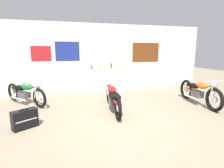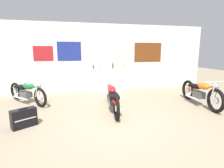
# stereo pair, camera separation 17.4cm
# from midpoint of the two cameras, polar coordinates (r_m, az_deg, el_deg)

# --- Properties ---
(ground_plane) EXTENTS (24.00, 24.00, 0.00)m
(ground_plane) POSITION_cam_midpoint_polar(r_m,az_deg,el_deg) (4.29, 1.15, -12.66)
(ground_plane) COLOR gray
(wall_back) EXTENTS (10.00, 0.07, 2.80)m
(wall_back) POSITION_cam_midpoint_polar(r_m,az_deg,el_deg) (7.38, -6.59, 8.39)
(wall_back) COLOR silver
(wall_back) RESTS_ON ground_plane
(sill_counter) EXTENTS (1.80, 0.28, 0.97)m
(sill_counter) POSITION_cam_midpoint_polar(r_m,az_deg,el_deg) (7.38, -2.63, 1.31)
(sill_counter) COLOR silver
(sill_counter) RESTS_ON ground_plane
(bottle_leftmost) EXTENTS (0.06, 0.06, 0.20)m
(bottle_leftmost) POSITION_cam_midpoint_polar(r_m,az_deg,el_deg) (7.21, -7.32, 5.61)
(bottle_leftmost) COLOR #5B3814
(bottle_leftmost) RESTS_ON sill_counter
(bottle_left_center) EXTENTS (0.07, 0.07, 0.17)m
(bottle_left_center) POSITION_cam_midpoint_polar(r_m,az_deg,el_deg) (7.24, -4.76, 5.56)
(bottle_left_center) COLOR gold
(bottle_left_center) RESTS_ON sill_counter
(bottle_center) EXTENTS (0.06, 0.06, 0.28)m
(bottle_center) POSITION_cam_midpoint_polar(r_m,az_deg,el_deg) (7.33, -0.93, 6.07)
(bottle_center) COLOR #5B3814
(bottle_center) RESTS_ON sill_counter
(bottle_right_center) EXTENTS (0.06, 0.06, 0.18)m
(bottle_right_center) POSITION_cam_midpoint_polar(r_m,az_deg,el_deg) (7.54, 2.65, 5.86)
(bottle_right_center) COLOR gold
(bottle_right_center) RESTS_ON sill_counter
(motorcycle_red) EXTENTS (0.64, 2.09, 0.77)m
(motorcycle_red) POSITION_cam_midpoint_polar(r_m,az_deg,el_deg) (5.05, -0.70, -4.32)
(motorcycle_red) COLOR black
(motorcycle_red) RESTS_ON ground_plane
(motorcycle_orange) EXTENTS (0.64, 2.06, 0.86)m
(motorcycle_orange) POSITION_cam_midpoint_polar(r_m,az_deg,el_deg) (6.22, 25.75, -2.30)
(motorcycle_orange) COLOR black
(motorcycle_orange) RESTS_ON ground_plane
(motorcycle_green) EXTENTS (1.45, 1.62, 0.76)m
(motorcycle_green) POSITION_cam_midpoint_polar(r_m,az_deg,el_deg) (6.35, -27.23, -2.41)
(motorcycle_green) COLOR black
(motorcycle_green) RESTS_ON ground_plane
(hard_case_black) EXTENTS (0.56, 0.45, 0.45)m
(hard_case_black) POSITION_cam_midpoint_polar(r_m,az_deg,el_deg) (4.44, -27.60, -10.13)
(hard_case_black) COLOR black
(hard_case_black) RESTS_ON ground_plane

